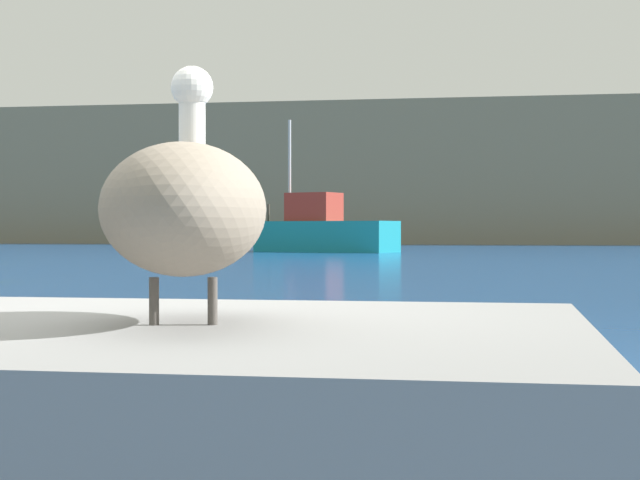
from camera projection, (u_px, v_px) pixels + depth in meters
The scene contains 5 objects.
ground_plane at pixel (93, 460), 4.04m from camera, with size 260.00×260.00×0.00m, color #194C93.
hillside_backdrop at pixel (474, 178), 67.28m from camera, with size 140.00×16.21×8.50m, color #7F755B.
pier_dock at pixel (185, 424), 3.15m from camera, with size 2.44×2.13×0.62m, color gray.
pelican at pixel (185, 206), 3.16m from camera, with size 0.71×1.35×0.84m.
fishing_boat_teal at pixel (324, 231), 40.78m from camera, with size 5.93×3.71×5.30m.
Camera 1 is at (1.56, -3.82, 0.91)m, focal length 57.99 mm.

